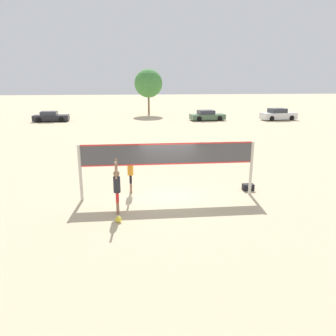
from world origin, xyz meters
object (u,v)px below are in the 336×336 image
Objects in this scene: parked_car_far at (207,116)px; tree_left_cluster at (148,83)px; player_spiker at (117,186)px; volleyball_net at (168,160)px; parked_car_mid at (51,117)px; volleyball at (118,219)px; parked_car_near at (278,115)px; gear_bag at (248,187)px; player_blocker at (130,170)px.

parked_car_far is 11.14m from tree_left_cluster.
player_spiker is 37.51m from tree_left_cluster.
player_spiker is at bearing -142.84° from volleyball_net.
parked_car_mid is at bearing -152.71° from tree_left_cluster.
volleyball is 0.05× the size of parked_car_near.
player_spiker is 9.39× the size of volleyball.
parked_car_far reaches higher than parked_car_mid.
parked_car_mid is 14.94m from tree_left_cluster.
volleyball_net reaches higher than parked_car_far.
player_blocker is at bearing 176.78° from gear_bag.
gear_bag is at bearing 26.48° from volleyball.
player_spiker is 35.17m from parked_car_near.
volleyball_net is 33.05× the size of volleyball.
gear_bag is 27.85m from parked_car_far.
player_spiker reaches higher than gear_bag.
player_spiker is at bearing -131.25° from parked_car_near.
player_spiker is (-2.22, -1.68, -0.58)m from volleyball_net.
volleyball_net is 4.35m from gear_bag.
volleyball is 35.85m from parked_car_near.
parked_car_far is (9.79, 27.23, -0.53)m from player_blocker.
player_spiker is at bearing -11.47° from player_blocker.
parked_car_near reaches higher than volleyball.
gear_bag is 0.12× the size of parked_car_mid.
volleyball_net is at bearing -129.67° from parked_car_near.
volleyball_net is 3.71m from volleyball.
tree_left_cluster is (-7.25, 7.46, 4.00)m from parked_car_far.
parked_car_far is at bearing 160.22° from player_blocker.
tree_left_cluster is at bearing 175.81° from player_blocker.
parked_car_far reaches higher than gear_bag.
player_blocker reaches higher than parked_car_mid.
tree_left_cluster reaches higher than parked_car_far.
tree_left_cluster reaches higher than player_blocker.
player_spiker is 0.51× the size of parked_car_mid.
tree_left_cluster is at bearing 146.87° from parked_car_near.
volleyball_net is 29.26m from parked_car_far.
parked_car_mid is at bearing -159.96° from player_blocker.
gear_bag is at bearing -84.84° from tree_left_cluster.
volleyball_net is at bearing 63.04° from player_blocker.
volleyball_net is 35.67m from tree_left_cluster.
parked_car_mid is at bearing 107.26° from volleyball.
parked_car_far is at bearing 73.93° from volleyball_net.
tree_left_cluster reaches higher than volleyball.
player_blocker is 0.44× the size of parked_car_near.
parked_car_far is at bearing -45.82° from tree_left_cluster.
player_blocker is at bearing 82.23° from volleyball.
gear_bag is (6.22, 2.23, -1.03)m from player_spiker.
volleyball is 32.97m from parked_car_mid.
player_blocker is 0.32× the size of tree_left_cluster.
tree_left_cluster is (3.06, 37.23, 3.40)m from player_spiker.
tree_left_cluster reaches higher than parked_car_mid.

